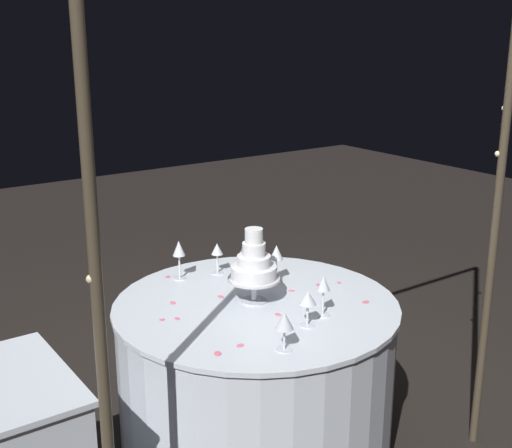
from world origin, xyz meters
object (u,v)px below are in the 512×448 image
object	(u,v)px
main_table	(256,380)
wine_glass_6	(243,255)
wine_glass_1	(284,322)
tiered_cake	(255,265)
wine_glass_0	(323,286)
wine_glass_4	(179,250)
wine_glass_5	(308,300)
wine_glass_3	(217,251)
wine_glass_2	(276,254)
decorative_arch	(344,129)

from	to	relation	value
main_table	wine_glass_6	bearing A→B (deg)	-112.22
wine_glass_1	wine_glass_6	size ratio (longest dim) A/B	0.87
main_table	tiered_cake	size ratio (longest dim) A/B	3.74
tiered_cake	wine_glass_1	distance (m)	0.46
wine_glass_0	wine_glass_1	world-z (taller)	wine_glass_0
wine_glass_1	tiered_cake	bearing A→B (deg)	-111.78
tiered_cake	wine_glass_6	size ratio (longest dim) A/B	1.90
wine_glass_4	wine_glass_5	distance (m)	0.75
wine_glass_1	wine_glass_6	xyz separation A→B (m)	(-0.27, -0.65, 0.02)
main_table	wine_glass_4	world-z (taller)	wine_glass_4
wine_glass_4	tiered_cake	bearing A→B (deg)	106.98
tiered_cake	wine_glass_3	distance (m)	0.39
wine_glass_3	wine_glass_2	bearing A→B (deg)	122.43
wine_glass_2	wine_glass_3	xyz separation A→B (m)	(0.16, -0.25, -0.02)
decorative_arch	wine_glass_5	world-z (taller)	decorative_arch
tiered_cake	wine_glass_5	xyz separation A→B (m)	(-0.03, 0.32, -0.05)
wine_glass_1	wine_glass_5	bearing A→B (deg)	-150.87
decorative_arch	wine_glass_6	size ratio (longest dim) A/B	14.06
tiered_cake	wine_glass_0	world-z (taller)	tiered_cake
wine_glass_1	wine_glass_6	world-z (taller)	wine_glass_6
main_table	wine_glass_1	world-z (taller)	wine_glass_1
wine_glass_3	wine_glass_5	distance (m)	0.70
main_table	wine_glass_1	size ratio (longest dim) A/B	8.11
wine_glass_0	wine_glass_4	size ratio (longest dim) A/B	0.93
wine_glass_5	wine_glass_6	distance (m)	0.55
main_table	wine_glass_2	world-z (taller)	wine_glass_2
main_table	wine_glass_0	size ratio (longest dim) A/B	7.07
wine_glass_4	wine_glass_6	size ratio (longest dim) A/B	1.08
main_table	wine_glass_1	xyz separation A→B (m)	(0.17, 0.41, 0.47)
tiered_cake	wine_glass_0	size ratio (longest dim) A/B	1.89
wine_glass_6	wine_glass_0	bearing A→B (deg)	95.44
wine_glass_3	wine_glass_0	bearing A→B (deg)	97.79
wine_glass_5	wine_glass_6	xyz separation A→B (m)	(-0.07, -0.54, 0.02)
tiered_cake	wine_glass_2	world-z (taller)	tiered_cake
wine_glass_3	wine_glass_5	world-z (taller)	wine_glass_3
decorative_arch	wine_glass_6	bearing A→B (deg)	-97.63
decorative_arch	main_table	size ratio (longest dim) A/B	1.98
decorative_arch	wine_glass_2	bearing A→B (deg)	-108.49
wine_glass_1	wine_glass_0	bearing A→B (deg)	-154.05
main_table	wine_glass_0	bearing A→B (deg)	119.57
wine_glass_3	wine_glass_4	xyz separation A→B (m)	(0.18, -0.04, 0.03)
wine_glass_3	wine_glass_6	bearing A→B (deg)	105.16
tiered_cake	wine_glass_1	xyz separation A→B (m)	(0.17, 0.43, -0.05)
main_table	wine_glass_2	xyz separation A→B (m)	(-0.22, -0.15, 0.50)
wine_glass_3	wine_glass_6	world-z (taller)	wine_glass_6
main_table	wine_glass_6	world-z (taller)	wine_glass_6
tiered_cake	wine_glass_0	distance (m)	0.31
wine_glass_0	wine_glass_4	world-z (taller)	wine_glass_4
wine_glass_2	wine_glass_1	bearing A→B (deg)	55.51
wine_glass_3	tiered_cake	bearing A→B (deg)	82.07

